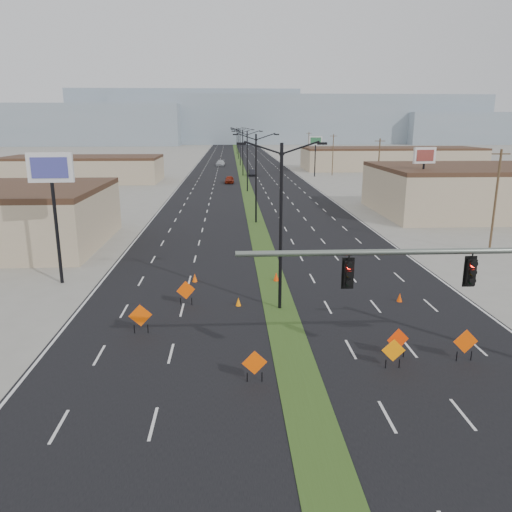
{
  "coord_description": "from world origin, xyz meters",
  "views": [
    {
      "loc": [
        -2.98,
        -16.81,
        10.97
      ],
      "look_at": [
        -1.43,
        12.66,
        3.2
      ],
      "focal_mm": 35.0,
      "sensor_mm": 36.0,
      "label": 1
    }
  ],
  "objects_px": {
    "streetlight_2": "(247,159)",
    "construction_sign_1": "(255,364)",
    "streetlight_0": "(281,222)",
    "streetlight_6": "(237,140)",
    "pole_sign_east_far": "(316,144)",
    "streetlight_3": "(243,151)",
    "construction_sign_2": "(186,291)",
    "pole_sign_east_near": "(424,162)",
    "construction_sign_5": "(466,343)",
    "car_left": "(229,180)",
    "pole_sign_west": "(51,178)",
    "construction_sign_0": "(140,316)",
    "cone_0": "(238,302)",
    "cone_3": "(195,278)",
    "cone_1": "(276,277)",
    "cone_2": "(400,297)",
    "car_far": "(220,163)",
    "streetlight_4": "(240,146)",
    "streetlight_1": "(256,176)",
    "construction_sign_4": "(393,351)",
    "streetlight_5": "(238,142)",
    "car_mid": "(252,173)",
    "construction_sign_3": "(398,341)"
  },
  "relations": [
    {
      "from": "car_left",
      "to": "pole_sign_west",
      "type": "height_order",
      "value": "pole_sign_west"
    },
    {
      "from": "streetlight_2",
      "to": "construction_sign_5",
      "type": "distance_m",
      "value": 64.17
    },
    {
      "from": "cone_1",
      "to": "streetlight_6",
      "type": "bearing_deg",
      "value": 90.1
    },
    {
      "from": "car_left",
      "to": "pole_sign_east_far",
      "type": "xyz_separation_m",
      "value": [
        18.69,
        12.04,
        6.3
      ]
    },
    {
      "from": "streetlight_1",
      "to": "streetlight_6",
      "type": "relative_size",
      "value": 1.0
    },
    {
      "from": "cone_1",
      "to": "streetlight_1",
      "type": "bearing_deg",
      "value": 90.73
    },
    {
      "from": "car_far",
      "to": "construction_sign_0",
      "type": "height_order",
      "value": "construction_sign_0"
    },
    {
      "from": "streetlight_3",
      "to": "construction_sign_5",
      "type": "bearing_deg",
      "value": -84.92
    },
    {
      "from": "car_mid",
      "to": "cone_2",
      "type": "distance_m",
      "value": 82.48
    },
    {
      "from": "streetlight_0",
      "to": "construction_sign_5",
      "type": "xyz_separation_m",
      "value": [
        8.13,
        -7.5,
        -4.47
      ]
    },
    {
      "from": "cone_0",
      "to": "construction_sign_0",
      "type": "bearing_deg",
      "value": -143.58
    },
    {
      "from": "streetlight_5",
      "to": "construction_sign_3",
      "type": "xyz_separation_m",
      "value": [
        5.04,
        -146.97,
        -4.53
      ]
    },
    {
      "from": "construction_sign_4",
      "to": "cone_0",
      "type": "bearing_deg",
      "value": 130.74
    },
    {
      "from": "streetlight_5",
      "to": "construction_sign_3",
      "type": "height_order",
      "value": "streetlight_5"
    },
    {
      "from": "streetlight_1",
      "to": "cone_2",
      "type": "distance_m",
      "value": 28.75
    },
    {
      "from": "streetlight_4",
      "to": "cone_1",
      "type": "bearing_deg",
      "value": -89.85
    },
    {
      "from": "streetlight_3",
      "to": "streetlight_4",
      "type": "bearing_deg",
      "value": 90.0
    },
    {
      "from": "streetlight_1",
      "to": "streetlight_2",
      "type": "xyz_separation_m",
      "value": [
        0.0,
        28.0,
        0.0
      ]
    },
    {
      "from": "construction_sign_2",
      "to": "cone_3",
      "type": "relative_size",
      "value": 2.52
    },
    {
      "from": "streetlight_0",
      "to": "streetlight_6",
      "type": "xyz_separation_m",
      "value": [
        0.0,
        168.0,
        0.0
      ]
    },
    {
      "from": "streetlight_5",
      "to": "construction_sign_4",
      "type": "height_order",
      "value": "streetlight_5"
    },
    {
      "from": "streetlight_6",
      "to": "pole_sign_east_near",
      "type": "distance_m",
      "value": 140.62
    },
    {
      "from": "car_far",
      "to": "cone_1",
      "type": "xyz_separation_m",
      "value": [
        5.77,
        -105.23,
        -0.43
      ]
    },
    {
      "from": "streetlight_6",
      "to": "construction_sign_0",
      "type": "xyz_separation_m",
      "value": [
        -7.89,
        -171.37,
        -4.44
      ]
    },
    {
      "from": "streetlight_6",
      "to": "cone_3",
      "type": "distance_m",
      "value": 162.49
    },
    {
      "from": "construction_sign_5",
      "to": "cone_1",
      "type": "height_order",
      "value": "construction_sign_5"
    },
    {
      "from": "streetlight_6",
      "to": "pole_sign_east_far",
      "type": "relative_size",
      "value": 1.16
    },
    {
      "from": "car_mid",
      "to": "cone_2",
      "type": "relative_size",
      "value": 6.95
    },
    {
      "from": "streetlight_2",
      "to": "streetlight_3",
      "type": "bearing_deg",
      "value": 90.0
    },
    {
      "from": "car_mid",
      "to": "cone_3",
      "type": "distance_m",
      "value": 77.76
    },
    {
      "from": "cone_0",
      "to": "cone_3",
      "type": "height_order",
      "value": "cone_3"
    },
    {
      "from": "car_left",
      "to": "construction_sign_1",
      "type": "distance_m",
      "value": 77.52
    },
    {
      "from": "streetlight_6",
      "to": "construction_sign_2",
      "type": "xyz_separation_m",
      "value": [
        -5.81,
        -167.08,
        -4.49
      ]
    },
    {
      "from": "streetlight_2",
      "to": "streetlight_5",
      "type": "distance_m",
      "value": 84.0
    },
    {
      "from": "cone_1",
      "to": "cone_2",
      "type": "relative_size",
      "value": 1.14
    },
    {
      "from": "construction_sign_2",
      "to": "pole_sign_east_near",
      "type": "xyz_separation_m",
      "value": [
        25.39,
        27.84,
        5.94
      ]
    },
    {
      "from": "construction_sign_4",
      "to": "cone_0",
      "type": "height_order",
      "value": "construction_sign_4"
    },
    {
      "from": "pole_sign_west",
      "to": "construction_sign_5",
      "type": "bearing_deg",
      "value": -34.43
    },
    {
      "from": "streetlight_2",
      "to": "construction_sign_4",
      "type": "distance_m",
      "value": 64.39
    },
    {
      "from": "streetlight_4",
      "to": "cone_0",
      "type": "distance_m",
      "value": 111.57
    },
    {
      "from": "construction_sign_1",
      "to": "construction_sign_2",
      "type": "bearing_deg",
      "value": 105.38
    },
    {
      "from": "construction_sign_5",
      "to": "streetlight_4",
      "type": "bearing_deg",
      "value": 91.84
    },
    {
      "from": "car_far",
      "to": "streetlight_4",
      "type": "bearing_deg",
      "value": 16.51
    },
    {
      "from": "cone_2",
      "to": "cone_1",
      "type": "bearing_deg",
      "value": 147.68
    },
    {
      "from": "streetlight_2",
      "to": "construction_sign_1",
      "type": "relative_size",
      "value": 6.73
    },
    {
      "from": "car_mid",
      "to": "construction_sign_3",
      "type": "bearing_deg",
      "value": -89.08
    },
    {
      "from": "car_mid",
      "to": "car_far",
      "type": "bearing_deg",
      "value": 104.1
    },
    {
      "from": "car_far",
      "to": "cone_2",
      "type": "distance_m",
      "value": 110.77
    },
    {
      "from": "car_far",
      "to": "cone_1",
      "type": "distance_m",
      "value": 105.39
    },
    {
      "from": "construction_sign_4",
      "to": "pole_sign_east_far",
      "type": "bearing_deg",
      "value": 84.55
    }
  ]
}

